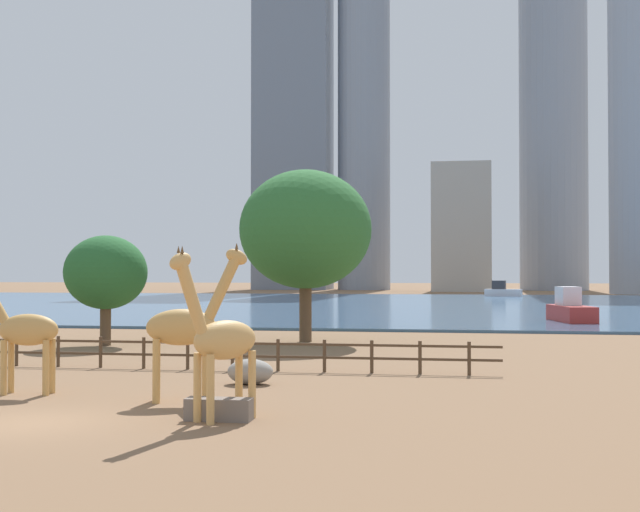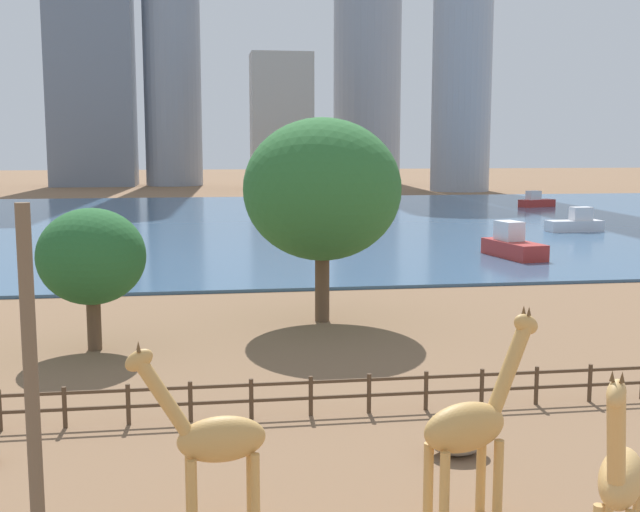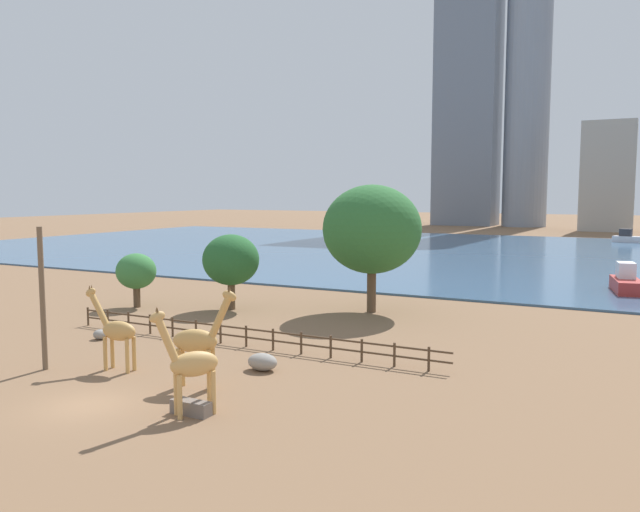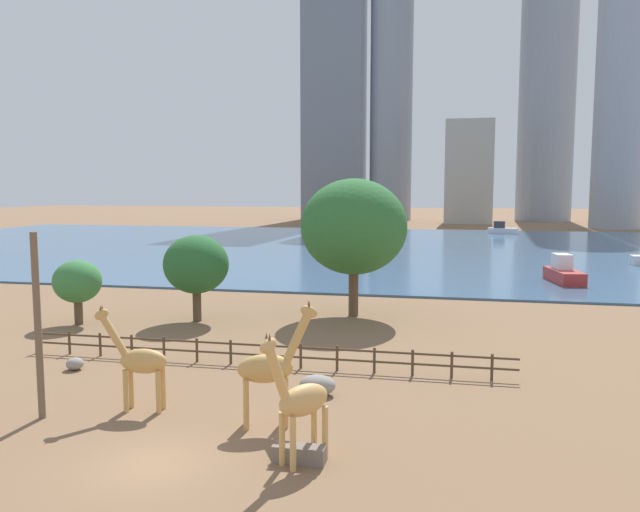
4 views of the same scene
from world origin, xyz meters
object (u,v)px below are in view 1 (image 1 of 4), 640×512
at_px(giraffe_tall, 221,340).
at_px(giraffe_companion, 187,327).
at_px(giraffe_young, 23,330).
at_px(feeding_trough, 219,409).
at_px(boat_ferry, 502,291).
at_px(boat_barge, 571,310).
at_px(boulder_near_fence, 250,372).
at_px(tree_left_large, 106,273).
at_px(tree_right_tall, 306,230).

bearing_deg(giraffe_tall, giraffe_companion, -111.37).
bearing_deg(giraffe_young, giraffe_tall, 149.09).
xyz_separation_m(feeding_trough, boat_ferry, (14.60, 109.32, 0.75)).
bearing_deg(boat_barge, boat_ferry, 171.37).
relative_size(giraffe_tall, feeding_trough, 2.61).
bearing_deg(boulder_near_fence, feeding_trough, -82.82).
relative_size(giraffe_young, boat_ferry, 0.74).
relative_size(giraffe_young, tree_left_large, 0.74).
xyz_separation_m(giraffe_young, boat_ferry, (22.29, 105.83, -1.08)).
bearing_deg(feeding_trough, tree_right_tall, 94.71).
xyz_separation_m(giraffe_tall, feeding_trough, (-0.05, 0.03, -1.89)).
relative_size(giraffe_tall, giraffe_companion, 0.95).
relative_size(feeding_trough, tree_left_large, 0.30).
height_order(giraffe_tall, giraffe_young, giraffe_tall).
height_order(boulder_near_fence, tree_right_tall, tree_right_tall).
bearing_deg(tree_right_tall, boulder_near_fence, -86.27).
relative_size(tree_left_large, tree_right_tall, 0.61).
height_order(boulder_near_fence, boat_barge, boat_barge).
bearing_deg(giraffe_companion, giraffe_young, 155.80).
relative_size(giraffe_companion, feeding_trough, 2.74).
bearing_deg(giraffe_young, boat_ferry, -108.41).
height_order(giraffe_tall, boat_barge, giraffe_tall).
height_order(giraffe_companion, tree_left_large, tree_left_large).
xyz_separation_m(giraffe_tall, boulder_near_fence, (-0.92, 6.98, -1.74)).
bearing_deg(boat_barge, boulder_near_fence, -33.52).
xyz_separation_m(tree_right_tall, boat_barge, (17.55, 19.08, -5.38)).
bearing_deg(giraffe_tall, feeding_trough, -84.89).
xyz_separation_m(boulder_near_fence, boat_ferry, (15.47, 102.37, 0.59)).
distance_m(giraffe_tall, tree_right_tall, 25.05).
bearing_deg(boulder_near_fence, giraffe_tall, -82.45).
distance_m(giraffe_tall, tree_left_large, 24.06).
xyz_separation_m(giraffe_companion, tree_left_large, (-10.52, 17.47, 1.67)).
relative_size(boat_ferry, boat_barge, 0.94).
distance_m(giraffe_tall, giraffe_companion, 3.60).
bearing_deg(feeding_trough, tree_left_large, 121.26).
bearing_deg(feeding_trough, boat_ferry, 82.39).
height_order(tree_left_large, tree_right_tall, tree_right_tall).
distance_m(tree_left_large, boat_barge, 36.42).
bearing_deg(boat_ferry, giraffe_tall, -84.76).
xyz_separation_m(giraffe_companion, giraffe_young, (-5.80, 0.48, -0.19)).
height_order(giraffe_young, tree_right_tall, tree_right_tall).
relative_size(tree_right_tall, boat_ferry, 1.66).
bearing_deg(boat_ferry, giraffe_young, -89.07).
distance_m(feeding_trough, boat_ferry, 110.29).
bearing_deg(giraffe_companion, boat_ferry, 61.76).
xyz_separation_m(giraffe_tall, tree_right_tall, (-2.07, 24.59, 4.30)).
bearing_deg(tree_left_large, tree_right_tall, 21.51).
height_order(giraffe_tall, boulder_near_fence, giraffe_tall).
bearing_deg(tree_left_large, giraffe_young, -74.45).
bearing_deg(tree_right_tall, giraffe_companion, -89.67).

